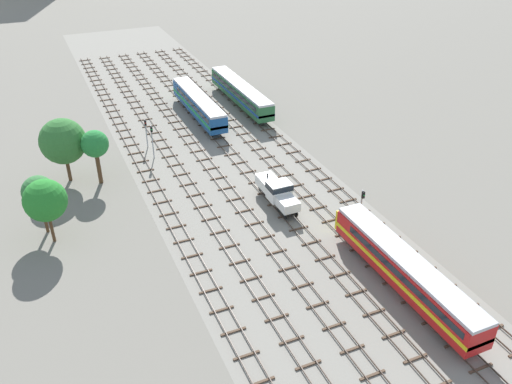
% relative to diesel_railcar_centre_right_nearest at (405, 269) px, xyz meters
% --- Properties ---
extents(ground_plane, '(480.00, 480.00, 0.00)m').
position_rel_diesel_railcar_centre_right_nearest_xyz_m(ground_plane, '(-6.41, 28.93, -2.60)').
color(ground_plane, slate).
extents(ballast_bed, '(25.38, 176.00, 0.01)m').
position_rel_diesel_railcar_centre_right_nearest_xyz_m(ballast_bed, '(-6.41, 28.93, -2.59)').
color(ballast_bed, gray).
rests_on(ballast_bed, ground).
extents(track_far_left, '(2.40, 126.00, 0.29)m').
position_rel_diesel_railcar_centre_right_nearest_xyz_m(track_far_left, '(-17.10, 29.93, -2.46)').
color(track_far_left, '#47382D').
rests_on(track_far_left, ground).
extents(track_left, '(2.40, 126.00, 0.29)m').
position_rel_diesel_railcar_centre_right_nearest_xyz_m(track_left, '(-12.83, 29.93, -2.46)').
color(track_left, '#47382D').
rests_on(track_left, ground).
extents(track_centre_left, '(2.40, 126.00, 0.29)m').
position_rel_diesel_railcar_centre_right_nearest_xyz_m(track_centre_left, '(-8.55, 29.93, -2.46)').
color(track_centre_left, '#47382D').
rests_on(track_centre_left, ground).
extents(track_centre, '(2.40, 126.00, 0.29)m').
position_rel_diesel_railcar_centre_right_nearest_xyz_m(track_centre, '(-4.28, 29.93, -2.46)').
color(track_centre, '#47382D').
rests_on(track_centre, ground).
extents(track_centre_right, '(2.40, 126.00, 0.29)m').
position_rel_diesel_railcar_centre_right_nearest_xyz_m(track_centre_right, '(-0.00, 29.93, -2.46)').
color(track_centre_right, '#47382D').
rests_on(track_centre_right, ground).
extents(track_right, '(2.40, 126.00, 0.29)m').
position_rel_diesel_railcar_centre_right_nearest_xyz_m(track_right, '(4.28, 29.93, -2.46)').
color(track_right, '#47382D').
rests_on(track_right, ground).
extents(diesel_railcar_centre_right_nearest, '(2.96, 20.50, 3.80)m').
position_rel_diesel_railcar_centre_right_nearest_xyz_m(diesel_railcar_centre_right_nearest, '(0.00, 0.00, 0.00)').
color(diesel_railcar_centre_right_nearest, red).
rests_on(diesel_railcar_centre_right_nearest, ground).
extents(shunter_loco_centre_near, '(2.74, 8.46, 3.10)m').
position_rel_diesel_railcar_centre_right_nearest_xyz_m(shunter_loco_centre_near, '(-4.28, 19.14, -0.59)').
color(shunter_loco_centre_near, white).
rests_on(shunter_loco_centre_near, ground).
extents(diesel_railcar_centre_mid, '(2.96, 20.50, 3.80)m').
position_rel_diesel_railcar_centre_right_nearest_xyz_m(diesel_railcar_centre_mid, '(-4.28, 49.54, 0.00)').
color(diesel_railcar_centre_mid, '#194C8C').
rests_on(diesel_railcar_centre_mid, ground).
extents(passenger_coach_right_midfar, '(2.96, 22.00, 3.80)m').
position_rel_diesel_railcar_centre_right_nearest_xyz_m(passenger_coach_right_midfar, '(4.28, 51.87, 0.02)').
color(passenger_coach_right_midfar, '#286638').
rests_on(passenger_coach_right_midfar, ground).
extents(signal_post_nearest, '(0.28, 0.47, 4.51)m').
position_rel_diesel_railcar_centre_right_nearest_xyz_m(signal_post_nearest, '(-14.96, 41.79, 0.31)').
color(signal_post_nearest, gray).
rests_on(signal_post_nearest, ground).
extents(signal_post_near, '(0.28, 0.47, 5.06)m').
position_rel_diesel_railcar_centre_right_nearest_xyz_m(signal_post_near, '(2.14, 10.77, 0.64)').
color(signal_post_near, gray).
rests_on(signal_post_near, ground).
extents(signal_post_mid, '(0.28, 0.47, 5.04)m').
position_rel_diesel_railcar_centre_right_nearest_xyz_m(signal_post_mid, '(-14.96, 37.97, 0.62)').
color(signal_post_mid, gray).
rests_on(signal_post_mid, ground).
extents(lineside_tree_0, '(4.64, 4.64, 7.61)m').
position_rel_diesel_railcar_centre_right_nearest_xyz_m(lineside_tree_0, '(-30.26, 22.29, 2.68)').
color(lineside_tree_0, '#4C331E').
rests_on(lineside_tree_0, ground).
extents(lineside_tree_1, '(3.61, 3.61, 7.12)m').
position_rel_diesel_railcar_centre_right_nearest_xyz_m(lineside_tree_1, '(-30.77, 24.48, 2.68)').
color(lineside_tree_1, '#4C331E').
rests_on(lineside_tree_1, ground).
extents(lineside_tree_3, '(3.53, 3.53, 7.45)m').
position_rel_diesel_railcar_centre_right_nearest_xyz_m(lineside_tree_3, '(-23.24, 33.65, 2.99)').
color(lineside_tree_3, '#4C331E').
rests_on(lineside_tree_3, ground).
extents(lineside_tree_4, '(5.96, 5.96, 8.71)m').
position_rel_diesel_railcar_centre_right_nearest_xyz_m(lineside_tree_4, '(-26.88, 35.98, 3.12)').
color(lineside_tree_4, '#4C331E').
rests_on(lineside_tree_4, ground).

